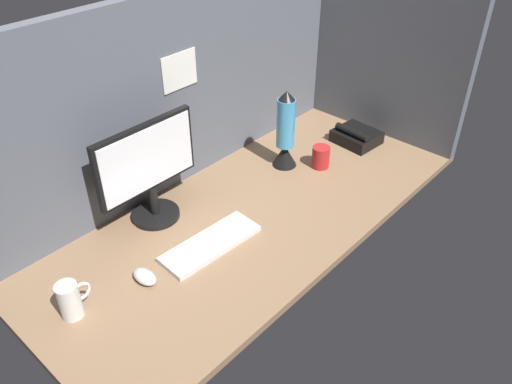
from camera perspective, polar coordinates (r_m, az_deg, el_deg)
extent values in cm
cube|color=#8C6B4C|center=(198.23, -0.31, -2.30)|extent=(180.00, 80.00, 3.00)
cube|color=#565B66|center=(201.43, -8.41, 11.08)|extent=(180.00, 5.00, 75.74)
cube|color=white|center=(194.76, -8.50, 13.15)|extent=(15.99, 0.40, 13.66)
cube|color=#565B66|center=(243.03, 14.18, 14.75)|extent=(5.00, 80.00, 75.74)
cylinder|color=black|center=(197.18, -11.07, -2.44)|extent=(18.00, 18.00, 1.80)
cylinder|color=black|center=(193.36, -11.29, -0.95)|extent=(3.20, 3.20, 11.00)
cube|color=black|center=(183.98, -12.13, 3.75)|extent=(40.97, 2.40, 25.55)
cube|color=white|center=(182.99, -11.86, 3.60)|extent=(38.57, 0.60, 23.15)
cube|color=silver|center=(181.18, -5.07, -5.75)|extent=(37.66, 15.03, 2.00)
ellipsoid|color=silver|center=(171.58, -12.25, -9.17)|extent=(5.72, 9.67, 3.40)
cylinder|color=red|center=(221.54, 7.20, 3.88)|extent=(7.55, 7.55, 9.54)
cylinder|color=white|center=(164.26, -20.00, -11.25)|extent=(6.62, 6.62, 12.26)
torus|color=white|center=(164.90, -18.83, -10.40)|extent=(6.39, 1.00, 6.39)
cone|color=black|center=(221.47, 3.19, 4.13)|extent=(10.55, 10.55, 9.59)
cylinder|color=#3F99CC|center=(213.85, 3.32, 7.63)|extent=(7.67, 7.67, 21.10)
cone|color=black|center=(208.30, 3.44, 10.66)|extent=(6.91, 6.91, 3.84)
cube|color=black|center=(243.32, 11.10, 6.04)|extent=(18.55, 20.38, 5.60)
cylinder|color=black|center=(237.65, 10.60, 6.56)|extent=(4.64, 17.31, 3.20)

